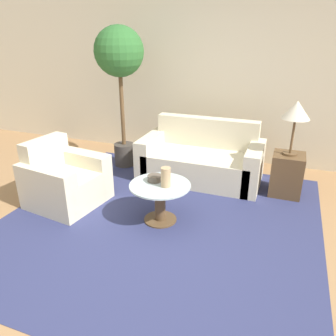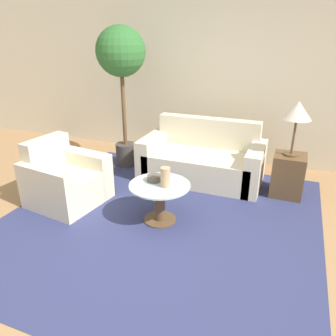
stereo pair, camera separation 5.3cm
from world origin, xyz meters
The scene contains 11 objects.
ground_plane centered at (0.00, 0.00, 0.00)m, with size 14.00×14.00×0.00m, color #9E754C.
wall_back centered at (0.00, 2.86, 1.30)m, with size 10.00×0.06×2.60m.
rug centered at (-0.01, 0.60, 0.00)m, with size 3.46×3.51×0.01m.
sofa_main centered at (0.10, 1.94, 0.27)m, with size 1.70×0.86×0.83m.
armchair centered at (-1.30, 0.60, 0.27)m, with size 0.90×0.92×0.80m.
coffee_table centered at (-0.01, 0.60, 0.29)m, with size 0.68×0.68×0.45m.
side_table centered at (1.28, 1.80, 0.28)m, with size 0.39×0.39×0.56m.
table_lamp centered at (1.28, 1.80, 1.10)m, with size 0.34×0.34×0.68m.
potted_plant centered at (-1.17, 1.96, 1.58)m, with size 0.71×0.71×2.09m.
vase centered at (0.06, 0.58, 0.56)m, with size 0.11×0.11×0.22m.
bowl centered at (-0.10, 0.67, 0.49)m, with size 0.16×0.16×0.07m.
Camera 1 is at (1.20, -2.38, 2.01)m, focal length 35.00 mm.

